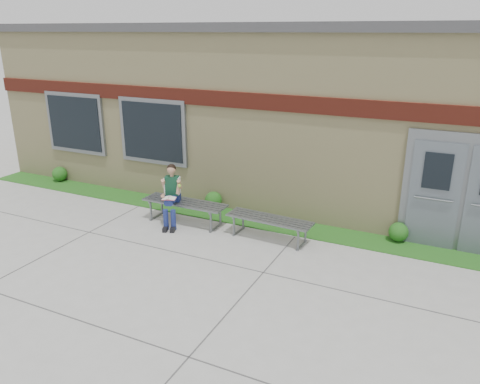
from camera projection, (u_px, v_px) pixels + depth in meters
The scene contains 9 objects.
ground at pixel (200, 273), 8.22m from camera, with size 80.00×80.00×0.00m, color #9E9E99.
grass_strip at pixel (259, 221), 10.43m from camera, with size 16.00×0.80×0.02m, color #164C14.
school_building at pixel (310, 106), 12.63m from camera, with size 16.20×6.22×4.20m.
bench_left at pixel (185, 206), 10.25m from camera, with size 1.91×0.53×0.50m.
bench_right at pixel (269, 223), 9.44m from camera, with size 1.80×0.59×0.46m.
girl at pixel (171, 193), 10.07m from camera, with size 0.56×0.79×1.33m.
shrub_west at pixel (60, 174), 13.11m from camera, with size 0.41×0.41×0.41m, color #164C14.
shrub_mid at pixel (213, 200), 11.10m from camera, with size 0.41×0.41×0.41m, color #164C14.
shrub_east at pixel (398, 232), 9.37m from camera, with size 0.39×0.39×0.39m, color #164C14.
Camera 1 is at (3.79, -6.27, 4.05)m, focal length 35.00 mm.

